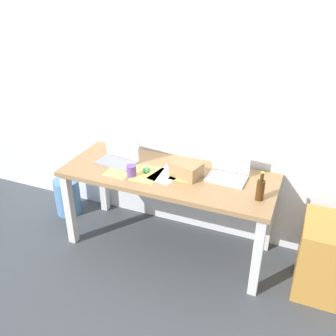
{
  "coord_description": "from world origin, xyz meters",
  "views": [
    {
      "loc": [
        1.04,
        -2.53,
        2.25
      ],
      "look_at": [
        0.0,
        0.0,
        0.81
      ],
      "focal_mm": 39.59,
      "sensor_mm": 36.0,
      "label": 1
    }
  ],
  "objects_px": {
    "laptop_right": "(228,172)",
    "cardboard_box": "(186,170)",
    "beer_bottle": "(260,189)",
    "laptop_left": "(118,156)",
    "coffee_mug": "(131,171)",
    "water_cooler_jug": "(68,196)",
    "computer_mouse": "(146,170)",
    "filing_cabinet": "(325,258)",
    "desk": "(168,184)"
  },
  "relations": [
    {
      "from": "laptop_left",
      "to": "filing_cabinet",
      "type": "distance_m",
      "value": 1.89
    },
    {
      "from": "laptop_right",
      "to": "water_cooler_jug",
      "type": "height_order",
      "value": "laptop_right"
    },
    {
      "from": "coffee_mug",
      "to": "water_cooler_jug",
      "type": "distance_m",
      "value": 1.12
    },
    {
      "from": "filing_cabinet",
      "to": "computer_mouse",
      "type": "bearing_deg",
      "value": -179.57
    },
    {
      "from": "laptop_right",
      "to": "filing_cabinet",
      "type": "relative_size",
      "value": 0.53
    },
    {
      "from": "coffee_mug",
      "to": "filing_cabinet",
      "type": "relative_size",
      "value": 0.16
    },
    {
      "from": "beer_bottle",
      "to": "laptop_right",
      "type": "bearing_deg",
      "value": 141.91
    },
    {
      "from": "laptop_right",
      "to": "coffee_mug",
      "type": "xyz_separation_m",
      "value": [
        -0.75,
        -0.28,
        -0.01
      ]
    },
    {
      "from": "desk",
      "to": "cardboard_box",
      "type": "distance_m",
      "value": 0.23
    },
    {
      "from": "filing_cabinet",
      "to": "cardboard_box",
      "type": "bearing_deg",
      "value": 177.94
    },
    {
      "from": "beer_bottle",
      "to": "desk",
      "type": "bearing_deg",
      "value": 171.53
    },
    {
      "from": "water_cooler_jug",
      "to": "coffee_mug",
      "type": "bearing_deg",
      "value": -15.64
    },
    {
      "from": "cardboard_box",
      "to": "water_cooler_jug",
      "type": "bearing_deg",
      "value": 176.4
    },
    {
      "from": "laptop_left",
      "to": "water_cooler_jug",
      "type": "distance_m",
      "value": 0.93
    },
    {
      "from": "beer_bottle",
      "to": "water_cooler_jug",
      "type": "distance_m",
      "value": 2.07
    },
    {
      "from": "beer_bottle",
      "to": "coffee_mug",
      "type": "relative_size",
      "value": 2.43
    },
    {
      "from": "laptop_left",
      "to": "water_cooler_jug",
      "type": "relative_size",
      "value": 0.84
    },
    {
      "from": "computer_mouse",
      "to": "cardboard_box",
      "type": "height_order",
      "value": "cardboard_box"
    },
    {
      "from": "laptop_right",
      "to": "beer_bottle",
      "type": "xyz_separation_m",
      "value": [
        0.3,
        -0.23,
        0.03
      ]
    },
    {
      "from": "laptop_left",
      "to": "laptop_right",
      "type": "distance_m",
      "value": 0.97
    },
    {
      "from": "computer_mouse",
      "to": "water_cooler_jug",
      "type": "bearing_deg",
      "value": 150.29
    },
    {
      "from": "laptop_right",
      "to": "beer_bottle",
      "type": "height_order",
      "value": "laptop_right"
    },
    {
      "from": "computer_mouse",
      "to": "coffee_mug",
      "type": "height_order",
      "value": "coffee_mug"
    },
    {
      "from": "computer_mouse",
      "to": "filing_cabinet",
      "type": "relative_size",
      "value": 0.16
    },
    {
      "from": "beer_bottle",
      "to": "filing_cabinet",
      "type": "bearing_deg",
      "value": 9.12
    },
    {
      "from": "coffee_mug",
      "to": "filing_cabinet",
      "type": "height_order",
      "value": "coffee_mug"
    },
    {
      "from": "coffee_mug",
      "to": "water_cooler_jug",
      "type": "xyz_separation_m",
      "value": [
        -0.91,
        0.25,
        -0.61
      ]
    },
    {
      "from": "desk",
      "to": "laptop_left",
      "type": "bearing_deg",
      "value": 176.78
    },
    {
      "from": "laptop_left",
      "to": "coffee_mug",
      "type": "distance_m",
      "value": 0.29
    },
    {
      "from": "computer_mouse",
      "to": "desk",
      "type": "bearing_deg",
      "value": -9.39
    },
    {
      "from": "laptop_right",
      "to": "beer_bottle",
      "type": "bearing_deg",
      "value": -38.09
    },
    {
      "from": "computer_mouse",
      "to": "cardboard_box",
      "type": "xyz_separation_m",
      "value": [
        0.34,
        0.05,
        0.04
      ]
    },
    {
      "from": "computer_mouse",
      "to": "filing_cabinet",
      "type": "height_order",
      "value": "computer_mouse"
    },
    {
      "from": "cardboard_box",
      "to": "filing_cabinet",
      "type": "relative_size",
      "value": 0.39
    },
    {
      "from": "laptop_right",
      "to": "coffee_mug",
      "type": "bearing_deg",
      "value": -159.73
    },
    {
      "from": "laptop_right",
      "to": "cardboard_box",
      "type": "xyz_separation_m",
      "value": [
        -0.33,
        -0.1,
        0.01
      ]
    },
    {
      "from": "filing_cabinet",
      "to": "coffee_mug",
      "type": "bearing_deg",
      "value": -175.37
    },
    {
      "from": "beer_bottle",
      "to": "filing_cabinet",
      "type": "distance_m",
      "value": 0.77
    },
    {
      "from": "desk",
      "to": "coffee_mug",
      "type": "height_order",
      "value": "coffee_mug"
    },
    {
      "from": "cardboard_box",
      "to": "coffee_mug",
      "type": "relative_size",
      "value": 2.53
    },
    {
      "from": "desk",
      "to": "beer_bottle",
      "type": "relative_size",
      "value": 7.83
    },
    {
      "from": "laptop_left",
      "to": "computer_mouse",
      "type": "distance_m",
      "value": 0.31
    },
    {
      "from": "cardboard_box",
      "to": "computer_mouse",
      "type": "bearing_deg",
      "value": -171.05
    },
    {
      "from": "desk",
      "to": "coffee_mug",
      "type": "xyz_separation_m",
      "value": [
        -0.26,
        -0.16,
        0.15
      ]
    },
    {
      "from": "coffee_mug",
      "to": "cardboard_box",
      "type": "bearing_deg",
      "value": 22.22
    },
    {
      "from": "computer_mouse",
      "to": "laptop_left",
      "type": "bearing_deg",
      "value": 145.63
    },
    {
      "from": "beer_bottle",
      "to": "computer_mouse",
      "type": "xyz_separation_m",
      "value": [
        -0.96,
        0.08,
        -0.07
      ]
    },
    {
      "from": "water_cooler_jug",
      "to": "filing_cabinet",
      "type": "distance_m",
      "value": 2.5
    },
    {
      "from": "laptop_left",
      "to": "cardboard_box",
      "type": "distance_m",
      "value": 0.64
    },
    {
      "from": "cardboard_box",
      "to": "water_cooler_jug",
      "type": "height_order",
      "value": "cardboard_box"
    }
  ]
}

